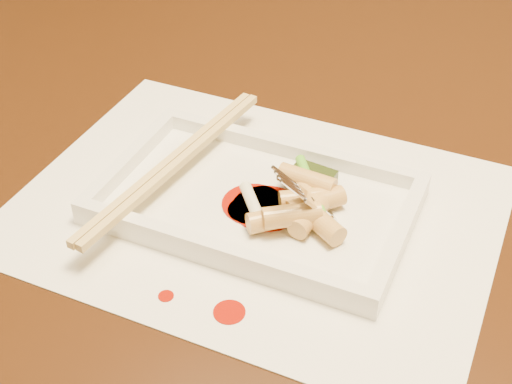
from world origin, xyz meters
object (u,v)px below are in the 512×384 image
at_px(placemat, 256,209).
at_px(table, 389,210).
at_px(plate_base, 256,205).
at_px(chopstick_a, 170,161).
at_px(fork, 348,137).

bearing_deg(placemat, table, 63.74).
distance_m(table, placemat, 0.21).
relative_size(placemat, plate_base, 1.54).
height_order(chopstick_a, fork, fork).
relative_size(plate_base, fork, 1.86).
bearing_deg(plate_base, chopstick_a, 180.00).
distance_m(plate_base, chopstick_a, 0.08).
bearing_deg(fork, chopstick_a, -173.25).
bearing_deg(chopstick_a, placemat, 0.00).
bearing_deg(chopstick_a, table, 45.44).
height_order(plate_base, fork, fork).
height_order(placemat, plate_base, plate_base).
distance_m(placemat, chopstick_a, 0.09).
relative_size(table, chopstick_a, 5.58).
bearing_deg(table, plate_base, -116.26).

